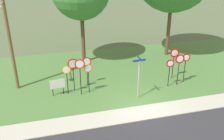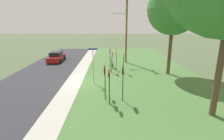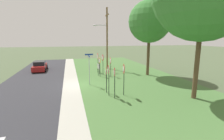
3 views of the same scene
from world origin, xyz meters
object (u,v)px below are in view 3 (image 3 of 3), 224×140
Objects in this scene: stop_sign_near_left at (98,60)px; yield_sign_near_right at (108,73)px; oak_tree_left at (150,22)px; stop_sign_far_left at (100,63)px; yield_sign_far_left at (124,72)px; stop_sign_far_right at (99,62)px; utility_pole at (106,37)px; parked_hatchback_near at (40,66)px; notice_board at (99,67)px; yield_sign_far_right at (114,76)px; street_name_post at (89,67)px; stop_sign_near_right at (103,60)px; stop_sign_far_center at (110,63)px; yield_sign_near_left at (106,74)px.

stop_sign_near_left reaches higher than yield_sign_near_right.
stop_sign_near_left is at bearing -100.76° from oak_tree_left.
oak_tree_left is at bearing 73.97° from stop_sign_far_left.
yield_sign_far_left is at bearing 7.64° from stop_sign_near_left.
utility_pole is (-3.71, 1.81, 3.31)m from stop_sign_far_right.
parked_hatchback_near is (-13.59, -8.56, -1.39)m from yield_sign_far_left.
notice_board is 0.28× the size of parked_hatchback_near.
notice_board is (-9.30, 0.80, -1.12)m from yield_sign_near_right.
stop_sign_far_right is at bearing -175.37° from yield_sign_far_right.
stop_sign_far_left is 2.44m from notice_board.
parked_hatchback_near is at bearing -139.57° from stop_sign_far_left.
street_name_post is at bearing -71.13° from oak_tree_left.
stop_sign_near_left is 0.63× the size of parked_hatchback_near.
parked_hatchback_near is at bearing -144.20° from yield_sign_far_right.
stop_sign_near_right is at bearing -106.14° from oak_tree_left.
yield_sign_far_right is at bearing 26.69° from parked_hatchback_near.
utility_pole reaches higher than stop_sign_far_center.
stop_sign_near_right is 1.40m from stop_sign_far_center.
yield_sign_near_right is at bearing -11.81° from utility_pole.
yield_sign_far_left is 16.12m from parked_hatchback_near.
street_name_post is (3.88, -1.54, -0.18)m from stop_sign_near_left.
stop_sign_near_right is 2.11× the size of notice_board.
stop_sign_near_left is 1.22× the size of stop_sign_far_left.
stop_sign_near_right is at bearing 122.49° from stop_sign_near_left.
stop_sign_far_right is at bearing -145.04° from stop_sign_far_center.
notice_board is at bearing 61.60° from parked_hatchback_near.
stop_sign_far_center is 7.81m from yield_sign_far_right.
parked_hatchback_near is (-6.36, -7.88, -1.06)m from stop_sign_far_left.
yield_sign_far_left is at bearing -39.66° from oak_tree_left.
utility_pole is 7.39m from oak_tree_left.
parked_hatchback_near is (-14.11, -7.63, -1.24)m from yield_sign_far_right.
notice_board is at bearing -154.70° from stop_sign_far_center.
stop_sign_near_right is at bearing 56.14° from parked_hatchback_near.
utility_pole reaches higher than yield_sign_far_left.
street_name_post is (-2.97, -1.09, 0.20)m from yield_sign_near_left.
parked_hatchback_near is (-1.10, -9.89, -4.33)m from utility_pole.
stop_sign_far_left is at bearing -94.12° from stop_sign_far_center.
yield_sign_near_left is (7.79, -0.77, 0.05)m from stop_sign_far_right.
stop_sign_far_right is at bearing 154.85° from street_name_post.
street_name_post reaches higher than yield_sign_near_right.
stop_sign_near_left is 1.24× the size of stop_sign_far_right.
stop_sign_far_right is 1.00× the size of yield_sign_near_left.
yield_sign_far_left is at bearing -3.90° from notice_board.
notice_board is (-2.28, 0.24, -0.83)m from stop_sign_far_left.
oak_tree_left is at bearing 62.03° from parked_hatchback_near.
parked_hatchback_near is (-4.08, -8.12, -0.23)m from notice_board.
stop_sign_near_left is at bearing -65.47° from stop_sign_near_right.
utility_pole is (-12.49, 1.34, 2.95)m from yield_sign_far_left.
oak_tree_left is 16.83m from parked_hatchback_near.
stop_sign_near_right is 0.71m from stop_sign_far_right.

